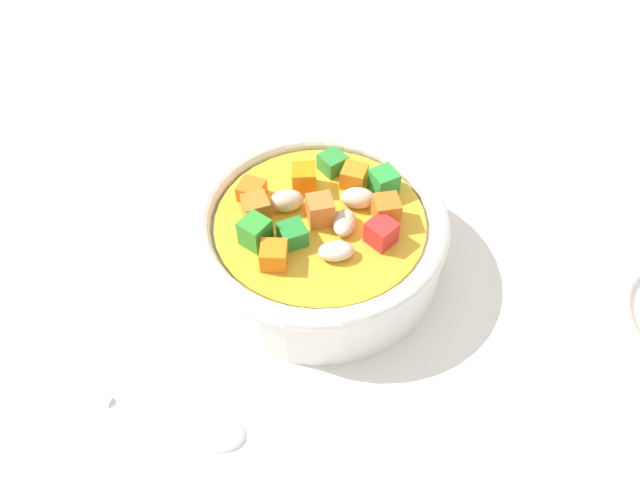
{
  "coord_description": "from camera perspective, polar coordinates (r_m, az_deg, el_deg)",
  "views": [
    {
      "loc": [
        10.74,
        -22.87,
        31.58
      ],
      "look_at": [
        0.0,
        0.0,
        2.21
      ],
      "focal_mm": 34.43,
      "sensor_mm": 36.0,
      "label": 1
    }
  ],
  "objects": [
    {
      "name": "ground_plane",
      "position": [
        0.41,
        -0.0,
        -2.91
      ],
      "size": [
        140.0,
        140.0,
        2.0
      ],
      "primitive_type": "cube",
      "color": "silver"
    },
    {
      "name": "spoon",
      "position": [
        0.36,
        -16.97,
        -14.56
      ],
      "size": [
        19.29,
        4.56,
        0.95
      ],
      "rotation": [
        0.0,
        0.0,
        6.45
      ],
      "color": "silver",
      "rests_on": "ground_plane"
    },
    {
      "name": "soup_bowl_main",
      "position": [
        0.38,
        0.0,
        0.39
      ],
      "size": [
        15.8,
        15.8,
        5.85
      ],
      "color": "white",
      "rests_on": "ground_plane"
    }
  ]
}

